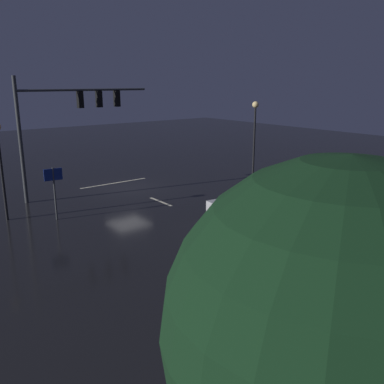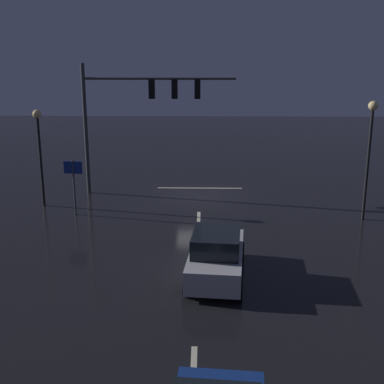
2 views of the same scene
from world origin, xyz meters
TOP-DOWN VIEW (x-y plane):
  - ground_plane at (0.00, 0.00)m, footprint 80.00×80.00m
  - traffic_signal_assembly at (3.37, -0.67)m, footprint 8.36×0.47m
  - lane_dash_far at (0.00, 4.00)m, footprint 0.16×2.20m
  - lane_dash_mid at (0.00, 10.00)m, footprint 0.16×2.20m
  - lane_dash_near at (0.00, 16.00)m, footprint 0.16×2.20m
  - stop_bar at (0.00, -1.86)m, footprint 5.00×0.16m
  - car_approaching at (-0.68, 10.47)m, footprint 2.25×4.50m
  - street_lamp_left_kerb at (-7.83, 3.89)m, footprint 0.44×0.44m
  - street_lamp_right_kerb at (8.09, 1.98)m, footprint 0.44×0.44m
  - route_sign at (6.05, 3.47)m, footprint 0.90×0.16m
  - tree_right_near at (9.35, 21.59)m, footprint 3.81×3.81m

SIDE VIEW (x-z plane):
  - ground_plane at x=0.00m, z-range 0.00..0.00m
  - lane_dash_far at x=0.00m, z-range 0.00..0.01m
  - lane_dash_mid at x=0.00m, z-range 0.00..0.01m
  - lane_dash_near at x=0.00m, z-range 0.00..0.01m
  - stop_bar at x=0.00m, z-range 0.00..0.01m
  - car_approaching at x=-0.68m, z-range -0.05..1.65m
  - route_sign at x=6.05m, z-range 0.60..3.33m
  - street_lamp_right_kerb at x=8.09m, z-range 1.00..5.98m
  - street_lamp_left_kerb at x=-7.83m, z-range 1.07..6.66m
  - tree_right_near at x=9.35m, z-range 1.17..7.38m
  - traffic_signal_assembly at x=3.37m, z-range 1.48..8.68m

